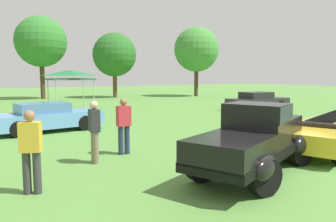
% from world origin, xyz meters
% --- Properties ---
extents(ground_plane, '(120.00, 120.00, 0.00)m').
position_xyz_m(ground_plane, '(0.00, 0.00, 0.00)').
color(ground_plane, '#568C3D').
extents(feature_pickup_truck, '(4.75, 3.12, 1.70)m').
position_xyz_m(feature_pickup_truck, '(-0.55, -0.08, 0.87)').
color(feature_pickup_truck, black).
rests_on(feature_pickup_truck, ground_plane).
extents(neighbor_convertible, '(4.67, 3.10, 1.40)m').
position_xyz_m(neighbor_convertible, '(3.02, 0.47, 0.58)').
color(neighbor_convertible, yellow).
rests_on(neighbor_convertible, ground_plane).
extents(show_car_skyblue, '(4.68, 2.23, 1.22)m').
position_xyz_m(show_car_skyblue, '(-3.67, 8.72, 0.60)').
color(show_car_skyblue, '#669EDB').
rests_on(show_car_skyblue, ground_plane).
extents(show_car_charcoal, '(4.52, 1.76, 1.22)m').
position_xyz_m(show_car_charcoal, '(10.47, 10.30, 0.60)').
color(show_car_charcoal, '#28282D').
rests_on(show_car_charcoal, ground_plane).
extents(spectator_near_truck, '(0.40, 0.25, 1.69)m').
position_xyz_m(spectator_near_truck, '(-2.48, 3.34, 0.91)').
color(spectator_near_truck, '#283351').
rests_on(spectator_near_truck, ground_plane).
extents(spectator_between_cars, '(0.46, 0.39, 1.69)m').
position_xyz_m(spectator_between_cars, '(-5.39, 1.23, 0.91)').
color(spectator_between_cars, '#383838').
rests_on(spectator_between_cars, ground_plane).
extents(spectator_by_row, '(0.27, 0.42, 1.69)m').
position_xyz_m(spectator_by_row, '(-3.55, 2.84, 0.91)').
color(spectator_by_row, '#7F7056').
rests_on(spectator_by_row, ground_plane).
extents(canopy_tent_center_field, '(2.67, 2.67, 2.71)m').
position_xyz_m(canopy_tent_center_field, '(-0.68, 16.29, 2.42)').
color(canopy_tent_center_field, '#B7B7BC').
rests_on(canopy_tent_center_field, ground_plane).
extents(treeline_mid_left, '(4.98, 4.98, 8.12)m').
position_xyz_m(treeline_mid_left, '(-0.17, 28.79, 5.61)').
color(treeline_mid_left, '#47331E').
rests_on(treeline_mid_left, ground_plane).
extents(treeline_center, '(4.55, 4.55, 6.76)m').
position_xyz_m(treeline_center, '(6.76, 26.95, 4.46)').
color(treeline_center, brown).
rests_on(treeline_center, ground_plane).
extents(treeline_mid_right, '(4.97, 4.97, 7.69)m').
position_xyz_m(treeline_mid_right, '(15.42, 24.29, 5.19)').
color(treeline_mid_right, '#47331E').
rests_on(treeline_mid_right, ground_plane).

